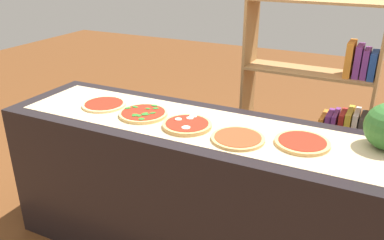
# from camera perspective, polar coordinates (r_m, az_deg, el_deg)

# --- Properties ---
(counter) EXTENTS (2.32, 0.67, 0.92)m
(counter) POSITION_cam_1_polar(r_m,az_deg,el_deg) (2.48, 0.00, -10.19)
(counter) COLOR black
(counter) RESTS_ON ground_plane
(parchment_paper) EXTENTS (2.13, 0.50, 0.00)m
(parchment_paper) POSITION_cam_1_polar(r_m,az_deg,el_deg) (2.27, 0.00, -0.44)
(parchment_paper) COLOR tan
(parchment_paper) RESTS_ON counter
(pizza_plain_0) EXTENTS (0.28, 0.28, 0.02)m
(pizza_plain_0) POSITION_cam_1_polar(r_m,az_deg,el_deg) (2.57, -12.62, 2.17)
(pizza_plain_0) COLOR #E5C17F
(pizza_plain_0) RESTS_ON parchment_paper
(pizza_spinach_1) EXTENTS (0.29, 0.29, 0.03)m
(pizza_spinach_1) POSITION_cam_1_polar(r_m,az_deg,el_deg) (2.38, -7.03, 0.92)
(pizza_spinach_1) COLOR #DBB26B
(pizza_spinach_1) RESTS_ON parchment_paper
(pizza_mozzarella_2) EXTENTS (0.28, 0.28, 0.03)m
(pizza_mozzarella_2) POSITION_cam_1_polar(r_m,az_deg,el_deg) (2.21, -0.72, -0.70)
(pizza_mozzarella_2) COLOR tan
(pizza_mozzarella_2) RESTS_ON parchment_paper
(pizza_plain_3) EXTENTS (0.28, 0.28, 0.02)m
(pizza_plain_3) POSITION_cam_1_polar(r_m,az_deg,el_deg) (2.07, 6.61, -2.64)
(pizza_plain_3) COLOR tan
(pizza_plain_3) RESTS_ON parchment_paper
(pizza_plain_4) EXTENTS (0.28, 0.28, 0.02)m
(pizza_plain_4) POSITION_cam_1_polar(r_m,az_deg,el_deg) (2.09, 15.58, -3.16)
(pizza_plain_4) COLOR tan
(pizza_plain_4) RESTS_ON parchment_paper
(bookshelf) EXTENTS (0.95, 0.32, 1.52)m
(bookshelf) POSITION_cam_1_polar(r_m,az_deg,el_deg) (3.12, 18.17, 0.59)
(bookshelf) COLOR #A87A47
(bookshelf) RESTS_ON ground_plane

